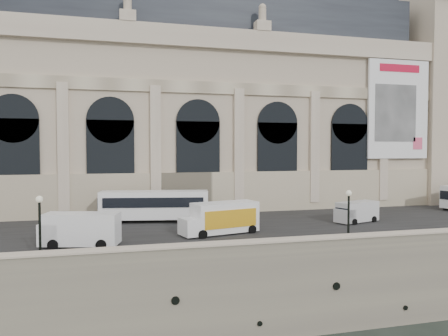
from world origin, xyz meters
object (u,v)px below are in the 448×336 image
object	(u,v)px
van_c	(355,212)
lamp_right	(348,219)
van_b	(77,230)
lamp_left	(40,230)
box_truck	(221,218)
bus_left	(154,205)

from	to	relation	value
van_c	lamp_right	distance (m)	12.10
van_b	lamp_left	distance (m)	5.18
lamp_right	box_truck	bearing A→B (deg)	137.65
van_c	box_truck	world-z (taller)	box_truck
van_c	box_truck	bearing A→B (deg)	-171.29
bus_left	lamp_left	bearing A→B (deg)	-122.01
van_c	van_b	bearing A→B (deg)	-171.14
lamp_left	box_truck	bearing A→B (deg)	24.75
bus_left	lamp_right	bearing A→B (deg)	-49.04
van_c	lamp_left	xyz separation A→B (m)	(-29.50, -8.94, 1.16)
bus_left	lamp_right	world-z (taller)	lamp_right
bus_left	box_truck	bearing A→B (deg)	-57.00
bus_left	van_c	world-z (taller)	bus_left
box_truck	lamp_right	distance (m)	11.40
van_b	van_c	xyz separation A→B (m)	(27.44, 4.28, -0.24)
bus_left	box_truck	size ratio (longest dim) A/B	1.53
lamp_left	van_c	bearing A→B (deg)	16.85
lamp_right	lamp_left	bearing A→B (deg)	177.37
lamp_right	van_b	bearing A→B (deg)	164.60
box_truck	lamp_left	size ratio (longest dim) A/B	1.63
van_b	lamp_left	size ratio (longest dim) A/B	1.39
bus_left	van_b	bearing A→B (deg)	-125.39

